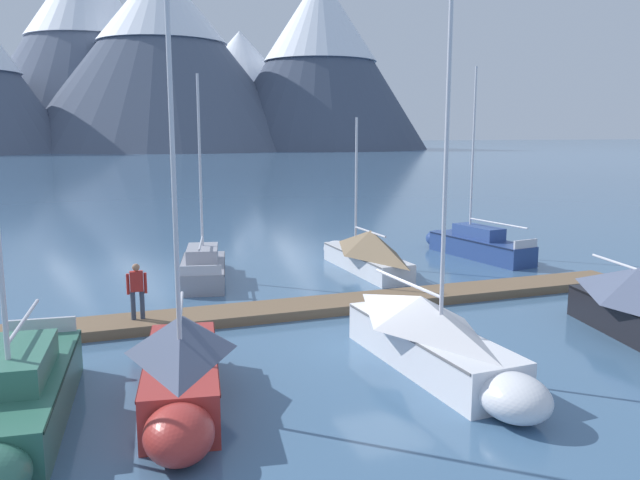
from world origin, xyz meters
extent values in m
plane|color=#426689|center=(0.00, 0.00, 0.00)|extent=(700.00, 700.00, 0.00)
cone|color=slate|center=(-10.82, 222.04, 32.57)|extent=(85.82, 85.82, 65.14)
cone|color=#4C566B|center=(11.73, 197.92, 28.51)|extent=(90.58, 90.58, 57.02)
cone|color=white|center=(11.73, 197.92, 44.92)|extent=(40.54, 40.54, 24.31)
cone|color=#4C566B|center=(40.13, 216.93, 20.29)|extent=(70.99, 70.99, 40.59)
cone|color=white|center=(40.13, 216.93, 29.72)|extent=(40.09, 40.09, 21.83)
cone|color=#424C60|center=(60.95, 189.11, 27.78)|extent=(70.34, 70.34, 55.57)
cone|color=white|center=(60.95, 189.11, 41.80)|extent=(36.74, 36.74, 27.64)
cube|color=brown|center=(0.00, 4.00, 0.15)|extent=(22.62, 2.26, 0.30)
cylinder|color=#38383D|center=(0.02, 3.30, 0.12)|extent=(21.68, 0.81, 0.24)
cylinder|color=#38383D|center=(-0.02, 4.70, 0.12)|extent=(21.68, 0.81, 0.24)
cube|color=black|center=(11.21, 4.29, 0.15)|extent=(0.21, 1.75, 0.27)
cube|color=#336B56|center=(-9.01, -1.91, 0.51)|extent=(2.18, 5.78, 1.03)
cube|color=#163027|center=(-9.01, -1.91, 0.99)|extent=(2.21, 5.67, 0.06)
cylinder|color=silver|center=(-8.94, -0.97, 1.88)|extent=(0.31, 3.27, 0.08)
cube|color=#3A7560|center=(-9.02, -2.05, 1.31)|extent=(1.42, 2.63, 0.57)
cube|color=silver|center=(-8.81, 0.84, 1.21)|extent=(1.60, 0.21, 0.36)
cube|color=#B2332D|center=(-5.79, -1.92, 0.54)|extent=(2.09, 4.85, 1.07)
ellipsoid|color=#B2332D|center=(-6.14, -4.52, 0.54)|extent=(1.47, 1.76, 1.02)
cube|color=#501614|center=(-5.79, -1.92, 1.03)|extent=(2.12, 4.76, 0.06)
cylinder|color=silver|center=(-5.85, -2.36, 5.22)|extent=(0.10, 0.10, 8.29)
cylinder|color=silver|center=(-5.66, -0.93, 1.84)|extent=(0.46, 2.88, 0.08)
pyramid|color=#4C5670|center=(-5.74, -1.57, 1.46)|extent=(2.22, 3.95, 0.77)
cube|color=#93939E|center=(-3.73, 9.30, 0.39)|extent=(2.48, 4.95, 0.77)
ellipsoid|color=#93939E|center=(-3.26, 11.92, 0.39)|extent=(1.69, 1.90, 0.73)
cube|color=#424247|center=(-3.73, 9.30, 0.73)|extent=(2.50, 4.87, 0.06)
cylinder|color=silver|center=(-3.66, 9.70, 4.38)|extent=(0.10, 0.10, 7.21)
cylinder|color=silver|center=(-3.91, 8.29, 1.72)|extent=(0.59, 2.82, 0.08)
cube|color=#A0A0AB|center=(-3.71, 9.42, 1.07)|extent=(1.53, 2.30, 0.61)
cube|color=silver|center=(-4.14, 7.05, 0.95)|extent=(1.49, 0.37, 0.36)
cube|color=white|center=(0.27, -1.78, 0.51)|extent=(2.04, 5.93, 1.01)
ellipsoid|color=white|center=(0.50, -4.98, 0.51)|extent=(1.50, 1.80, 0.96)
cube|color=slate|center=(0.27, -1.78, 0.97)|extent=(2.07, 5.82, 0.06)
cylinder|color=silver|center=(0.31, -2.26, 4.91)|extent=(0.10, 0.10, 7.80)
cylinder|color=silver|center=(0.19, -0.61, 1.93)|extent=(0.32, 3.30, 0.08)
pyramid|color=silver|center=(0.24, -1.34, 1.38)|extent=(2.21, 4.79, 0.73)
cube|color=silver|center=(3.07, 9.12, 0.40)|extent=(1.69, 6.07, 0.80)
ellipsoid|color=silver|center=(2.94, 12.35, 0.40)|extent=(1.28, 1.36, 0.76)
cube|color=slate|center=(3.07, 9.12, 0.76)|extent=(1.73, 5.95, 0.06)
cylinder|color=silver|center=(3.03, 10.19, 3.60)|extent=(0.10, 0.10, 5.60)
cylinder|color=silver|center=(3.09, 8.76, 1.73)|extent=(0.20, 2.87, 0.08)
pyramid|color=#7A664C|center=(3.09, 8.67, 1.30)|extent=(1.89, 4.88, 1.01)
cylinder|color=silver|center=(7.12, -0.99, 1.96)|extent=(0.69, 3.64, 0.08)
pyramid|color=#4C5670|center=(7.04, -1.43, 1.50)|extent=(2.35, 4.78, 1.06)
cube|color=navy|center=(9.21, 10.11, 0.46)|extent=(2.37, 5.90, 0.91)
ellipsoid|color=navy|center=(8.69, 13.16, 0.46)|extent=(1.41, 1.45, 0.87)
cube|color=#121D39|center=(9.21, 10.11, 0.87)|extent=(2.39, 5.79, 0.06)
cylinder|color=silver|center=(9.09, 10.83, 4.83)|extent=(0.10, 0.10, 7.83)
cylinder|color=silver|center=(9.39, 9.05, 1.76)|extent=(0.68, 3.57, 0.08)
cube|color=#2F4A8A|center=(9.19, 10.25, 1.20)|extent=(1.42, 2.71, 0.57)
cube|color=silver|center=(9.68, 7.36, 1.09)|extent=(1.28, 0.31, 0.36)
cylinder|color=#384256|center=(-6.30, 3.83, 0.73)|extent=(0.14, 0.14, 0.86)
cylinder|color=#384256|center=(-6.56, 3.83, 0.73)|extent=(0.14, 0.14, 0.86)
cube|color=#B22823|center=(-6.43, 3.83, 1.46)|extent=(0.38, 0.22, 0.60)
sphere|color=#A37556|center=(-6.43, 3.83, 1.88)|extent=(0.22, 0.22, 0.22)
cylinder|color=#B22823|center=(-6.18, 3.83, 1.39)|extent=(0.09, 0.09, 0.62)
cylinder|color=#B22823|center=(-6.68, 3.83, 1.39)|extent=(0.09, 0.09, 0.62)
sphere|color=yellow|center=(8.70, 0.64, 0.24)|extent=(0.49, 0.49, 0.49)
cylinder|color=#262628|center=(8.70, 0.64, 0.53)|extent=(0.06, 0.06, 0.08)
camera|label=1|loc=(-7.12, -15.42, 5.84)|focal=36.08mm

